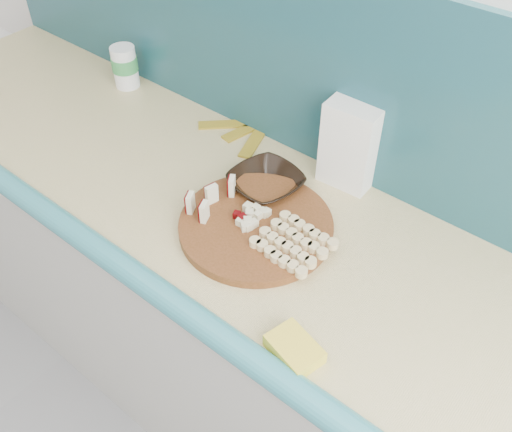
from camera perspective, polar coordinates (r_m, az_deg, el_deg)
The scene contains 11 objects.
kitchen_counter at distance 1.77m, azimuth -4.71°, elevation -8.26°, with size 2.20×0.63×0.91m.
backsplash at distance 1.48m, azimuth 1.56°, elevation 16.01°, with size 2.20×0.02×0.50m, color teal.
cutting_board at distance 1.32m, azimuth 0.00°, elevation -0.98°, with size 0.36×0.36×0.02m, color #4A2B10.
apple_wedges at distance 1.34m, azimuth -4.68°, elevation 1.79°, with size 0.06×0.14×0.05m.
apple_chunks at distance 1.31m, azimuth -0.73°, elevation 0.11°, with size 0.06×0.06×0.02m.
banana_slices at distance 1.26m, azimuth 3.72°, elevation -2.69°, with size 0.16×0.14×0.02m.
brown_bowl at distance 1.42m, azimuth 0.99°, elevation 3.33°, with size 0.17×0.17×0.04m, color black.
flour_bag at distance 1.41m, azimuth 9.53°, elevation 7.14°, with size 0.13×0.09×0.22m, color white.
canister at distance 1.84m, azimuth -12.98°, elevation 14.41°, with size 0.08×0.08×0.13m.
sponge at distance 1.10m, azimuth 3.86°, elevation -13.13°, with size 0.10×0.07×0.03m, color yellow.
banana_peel at distance 1.62m, azimuth -1.34°, elevation 8.48°, with size 0.22×0.20×0.01m.
Camera 1 is at (0.90, 0.75, 1.85)m, focal length 40.00 mm.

